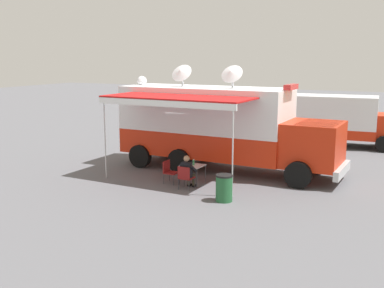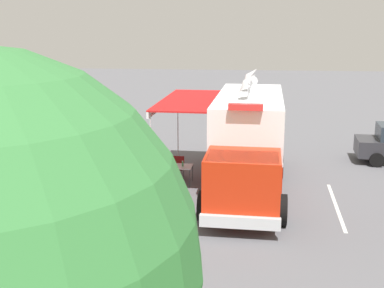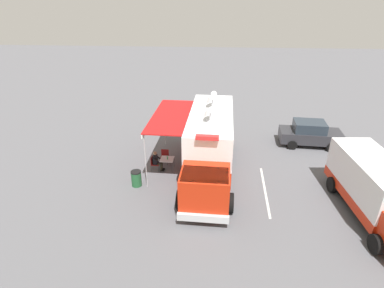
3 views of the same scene
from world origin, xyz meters
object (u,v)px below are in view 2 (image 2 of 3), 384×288
at_px(water_bottle, 183,164).
at_px(folding_chair_at_table, 161,171).
at_px(folding_table, 182,167).
at_px(folding_chair_beside_table, 178,165).
at_px(trash_bin, 135,186).
at_px(command_truck, 247,138).
at_px(seated_responder, 166,168).

distance_m(water_bottle, folding_chair_at_table, 0.90).
xyz_separation_m(folding_table, water_bottle, (-0.04, 0.04, 0.16)).
height_order(folding_chair_beside_table, trash_bin, trash_bin).
xyz_separation_m(command_truck, folding_chair_beside_table, (2.82, -0.93, -1.43)).
height_order(folding_table, water_bottle, water_bottle).
bearing_deg(trash_bin, seated_responder, -115.39).
height_order(command_truck, trash_bin, command_truck).
bearing_deg(seated_responder, water_bottle, -173.32).
distance_m(command_truck, folding_chair_at_table, 3.63).
bearing_deg(folding_chair_beside_table, trash_bin, 66.76).
bearing_deg(trash_bin, water_bottle, -128.83).
relative_size(command_truck, water_bottle, 42.72).
xyz_separation_m(water_bottle, trash_bin, (1.49, 1.85, -0.38)).
bearing_deg(folding_table, water_bottle, 135.11).
distance_m(folding_table, water_bottle, 0.17).
relative_size(folding_table, folding_chair_at_table, 0.95).
bearing_deg(folding_chair_beside_table, water_bottle, 109.57).
xyz_separation_m(folding_chair_beside_table, trash_bin, (1.18, 2.74, -0.06)).
relative_size(folding_chair_beside_table, trash_bin, 0.96).
relative_size(water_bottle, folding_chair_beside_table, 0.26).
xyz_separation_m(folding_table, trash_bin, (1.45, 1.89, -0.22)).
bearing_deg(command_truck, folding_table, -1.74).
relative_size(command_truck, seated_responder, 7.66).
xyz_separation_m(command_truck, trash_bin, (3.99, 1.81, -1.49)).
relative_size(command_truck, trash_bin, 10.52).
height_order(command_truck, water_bottle, command_truck).
bearing_deg(folding_chair_beside_table, command_truck, 161.79).
relative_size(folding_chair_at_table, seated_responder, 0.70).
relative_size(seated_responder, trash_bin, 1.37).
distance_m(folding_chair_beside_table, trash_bin, 2.98).
bearing_deg(trash_bin, folding_chair_beside_table, -113.24).
bearing_deg(seated_responder, trash_bin, 64.61).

